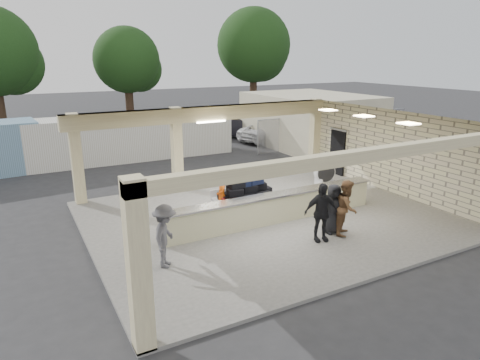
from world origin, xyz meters
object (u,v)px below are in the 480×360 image
passenger_b (321,212)px  car_white_b (304,123)px  baggage_counter (274,208)px  car_dark (233,127)px  passenger_d (333,209)px  baggage_handler (222,196)px  luggage_cart (246,195)px  drum_fan (324,172)px  passenger_a (347,207)px  container_white (132,137)px  car_white_a (270,131)px  passenger_c (165,236)px

passenger_b → car_white_b: 20.18m
baggage_counter → car_dark: (6.25, 14.99, 0.16)m
passenger_d → baggage_counter: bearing=131.2°
baggage_counter → baggage_handler: baggage_handler is taller
luggage_cart → passenger_b: (0.92, -3.02, 0.18)m
drum_fan → car_dark: car_dark is taller
luggage_cart → passenger_b: 3.16m
baggage_counter → passenger_a: passenger_a is taller
drum_fan → container_white: container_white is taller
car_white_b → car_dark: car_dark is taller
baggage_counter → luggage_cart: bearing=117.3°
passenger_b → container_white: bearing=112.3°
baggage_counter → container_white: (-1.66, 11.97, 0.63)m
luggage_cart → drum_fan: size_ratio=2.30×
passenger_b → car_white_b: passenger_b is taller
passenger_b → car_white_a: (7.43, 14.56, -0.36)m
baggage_handler → passenger_c: passenger_c is taller
drum_fan → baggage_handler: (-5.75, -1.48, 0.25)m
passenger_b → luggage_cart: bearing=120.9°
luggage_cart → car_white_b: luggage_cart is taller
drum_fan → passenger_b: bearing=-119.9°
baggage_counter → passenger_a: 2.47m
baggage_counter → luggage_cart: (-0.53, 1.02, 0.25)m
container_white → passenger_b: bearing=-80.9°
car_dark → passenger_a: bearing=-174.9°
passenger_a → passenger_d: bearing=96.7°
passenger_c → baggage_counter: bearing=-40.8°
car_dark → passenger_c: bearing=168.0°
baggage_handler → passenger_a: 4.23m
baggage_counter → passenger_d: size_ratio=5.08×
luggage_cart → car_white_b: 18.41m
drum_fan → car_white_b: 14.11m
passenger_c → car_white_b: passenger_c is taller
passenger_a → car_white_b: size_ratio=0.41×
passenger_d → car_dark: size_ratio=0.36×
passenger_b → passenger_d: passenger_b is taller
baggage_handler → drum_fan: bearing=123.5°
baggage_counter → passenger_d: passenger_d is taller
baggage_counter → container_white: size_ratio=0.73×
car_dark → luggage_cart: bearing=175.0°
passenger_d → car_white_a: (6.69, 14.25, -0.25)m
passenger_a → car_dark: 17.64m
baggage_counter → baggage_handler: bearing=140.4°
baggage_handler → passenger_d: (2.53, -2.85, 0.01)m
drum_fan → car_dark: bearing=91.8°
drum_fan → baggage_handler: size_ratio=0.64×
car_white_a → baggage_counter: bearing=131.7°
luggage_cart → passenger_c: passenger_c is taller
luggage_cart → container_white: 11.02m
luggage_cart → car_dark: car_dark is taller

